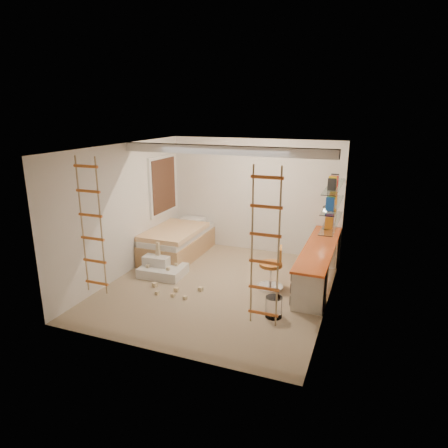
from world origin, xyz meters
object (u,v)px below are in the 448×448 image
at_px(desk, 319,263).
at_px(play_platform, 162,267).
at_px(bed, 178,242).
at_px(swivel_chair, 272,273).

height_order(desk, play_platform, desk).
bearing_deg(desk, bed, 173.51).
xyz_separation_m(bed, swivel_chair, (2.43, -0.94, -0.03)).
height_order(desk, bed, desk).
xyz_separation_m(desk, bed, (-3.20, 0.36, -0.07)).
bearing_deg(swivel_chair, play_platform, -176.09).
relative_size(desk, swivel_chair, 3.42).
bearing_deg(desk, swivel_chair, -142.79).
bearing_deg(desk, play_platform, -166.28).
distance_m(desk, bed, 3.22).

